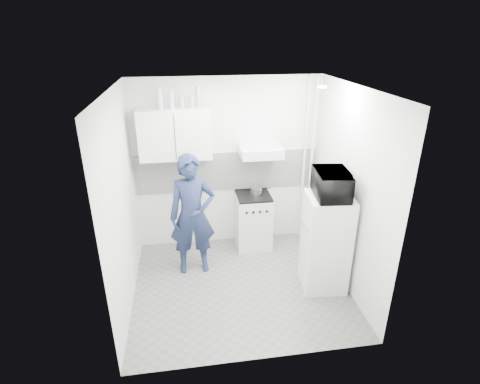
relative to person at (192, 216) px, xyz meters
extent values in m
plane|color=#5D5C56|center=(0.58, -0.49, -0.86)|extent=(2.80, 2.80, 0.00)
plane|color=white|center=(0.58, -0.49, 1.74)|extent=(2.80, 2.80, 0.00)
plane|color=silver|center=(0.58, 0.76, 0.44)|extent=(2.80, 0.00, 2.80)
plane|color=silver|center=(-0.82, -0.49, 0.44)|extent=(0.00, 2.60, 2.60)
plane|color=silver|center=(1.98, -0.49, 0.44)|extent=(0.00, 2.60, 2.60)
imported|color=#192340|center=(0.00, 0.00, 0.00)|extent=(0.65, 0.44, 1.72)
cube|color=silver|center=(0.94, 0.51, -0.43)|extent=(0.53, 0.53, 0.85)
cube|color=white|center=(1.68, -0.62, -0.20)|extent=(0.59, 0.59, 1.31)
cube|color=black|center=(0.94, 0.51, 0.01)|extent=(0.51, 0.51, 0.03)
cylinder|color=silver|center=(0.99, 0.56, 0.07)|extent=(0.17, 0.17, 0.09)
imported|color=black|center=(1.68, -0.62, 0.61)|extent=(0.63, 0.46, 0.32)
cylinder|color=#B2B7BC|center=(-0.33, 0.59, 1.49)|extent=(0.07, 0.07, 0.29)
cylinder|color=#B2B7BC|center=(-0.18, 0.59, 1.47)|extent=(0.06, 0.06, 0.27)
cylinder|color=silver|center=(-0.05, 0.59, 1.43)|extent=(0.07, 0.07, 0.18)
cylinder|color=silver|center=(0.08, 0.59, 1.42)|extent=(0.09, 0.09, 0.16)
cylinder|color=silver|center=(0.17, 0.59, 1.48)|extent=(0.07, 0.07, 0.29)
cube|color=white|center=(-0.17, 0.59, 0.99)|extent=(1.00, 0.35, 0.70)
cube|color=silver|center=(1.03, 0.51, 0.71)|extent=(0.60, 0.50, 0.14)
cube|color=white|center=(0.58, 0.75, 0.34)|extent=(2.74, 0.03, 0.60)
cylinder|color=silver|center=(1.88, 0.68, 0.44)|extent=(0.05, 0.05, 2.60)
cylinder|color=silver|center=(1.76, 0.68, 0.44)|extent=(0.04, 0.04, 2.60)
cylinder|color=white|center=(1.58, -0.29, 1.71)|extent=(0.10, 0.10, 0.02)
camera|label=1|loc=(-0.05, -4.58, 2.33)|focal=28.00mm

